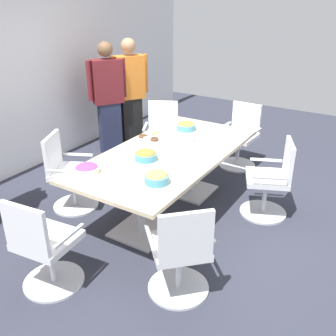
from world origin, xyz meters
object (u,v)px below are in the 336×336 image
(conference_table, at_px, (168,162))
(office_chair_1, at_px, (240,139))
(snack_bowl_chips_yellow, at_px, (186,126))
(donut_platter, at_px, (152,137))
(office_chair_4, at_px, (44,249))
(plate_stack, at_px, (187,140))
(office_chair_5, at_px, (180,255))
(snack_bowl_candy_mix, at_px, (87,168))
(snack_bowl_cookies, at_px, (157,177))
(person_standing_1, at_px, (108,98))
(office_chair_0, at_px, (271,183))
(office_chair_2, at_px, (162,137))
(snack_bowl_pretzels, at_px, (146,155))
(person_standing_2, at_px, (130,93))
(office_chair_3, at_px, (68,176))

(conference_table, xyz_separation_m, office_chair_1, (1.67, -0.21, -0.22))
(conference_table, xyz_separation_m, snack_bowl_chips_yellow, (0.76, 0.19, 0.18))
(conference_table, xyz_separation_m, donut_platter, (0.27, 0.40, 0.15))
(office_chair_4, bearing_deg, plate_stack, 77.63)
(office_chair_5, relative_size, snack_bowl_candy_mix, 3.60)
(snack_bowl_cookies, bearing_deg, person_standing_1, 49.47)
(office_chair_0, distance_m, office_chair_2, 1.95)
(office_chair_4, relative_size, snack_bowl_pretzels, 3.76)
(person_standing_2, bearing_deg, snack_bowl_candy_mix, 59.24)
(person_standing_1, bearing_deg, plate_stack, 102.76)
(office_chair_1, bearing_deg, person_standing_1, 21.39)
(office_chair_0, distance_m, snack_bowl_pretzels, 1.47)
(office_chair_4, height_order, plate_stack, office_chair_4)
(office_chair_4, xyz_separation_m, snack_bowl_cookies, (0.98, -0.51, 0.40))
(office_chair_5, bearing_deg, office_chair_0, 38.00)
(office_chair_0, distance_m, office_chair_5, 1.69)
(office_chair_3, distance_m, snack_bowl_chips_yellow, 1.61)
(office_chair_0, bearing_deg, donut_platter, 77.19)
(person_standing_1, bearing_deg, donut_platter, 92.46)
(office_chair_4, distance_m, person_standing_1, 3.13)
(office_chair_3, bearing_deg, person_standing_2, 169.52)
(snack_bowl_candy_mix, bearing_deg, office_chair_4, -165.54)
(person_standing_1, bearing_deg, office_chair_2, 129.84)
(person_standing_1, distance_m, snack_bowl_pretzels, 2.10)
(office_chair_1, xyz_separation_m, office_chair_3, (-2.22, 1.26, 0.00))
(conference_table, distance_m, office_chair_1, 1.70)
(office_chair_2, bearing_deg, office_chair_4, 75.31)
(conference_table, distance_m, office_chair_0, 1.20)
(person_standing_1, height_order, snack_bowl_cookies, person_standing_1)
(snack_bowl_chips_yellow, bearing_deg, person_standing_1, 79.75)
(office_chair_5, xyz_separation_m, person_standing_1, (2.16, 2.53, 0.49))
(person_standing_2, bearing_deg, snack_bowl_cookies, 74.09)
(office_chair_0, xyz_separation_m, office_chair_4, (-2.22, 1.25, 0.00))
(office_chair_0, height_order, snack_bowl_cookies, office_chair_0)
(snack_bowl_cookies, bearing_deg, conference_table, 23.82)
(office_chair_4, distance_m, snack_bowl_pretzels, 1.43)
(office_chair_1, distance_m, person_standing_2, 1.87)
(person_standing_1, bearing_deg, snack_bowl_cookies, 82.18)
(office_chair_1, height_order, office_chair_4, same)
(person_standing_2, bearing_deg, office_chair_1, 131.05)
(office_chair_1, relative_size, snack_bowl_cookies, 3.82)
(person_standing_1, distance_m, snack_bowl_cookies, 2.65)
(person_standing_2, xyz_separation_m, donut_platter, (-1.13, -1.17, -0.14))
(office_chair_3, bearing_deg, office_chair_4, 11.26)
(donut_platter, bearing_deg, office_chair_2, 25.11)
(office_chair_2, xyz_separation_m, snack_bowl_chips_yellow, (-0.39, -0.62, 0.40))
(office_chair_2, relative_size, plate_stack, 4.78)
(office_chair_1, bearing_deg, conference_table, 85.70)
(snack_bowl_cookies, xyz_separation_m, plate_stack, (1.10, 0.29, -0.03))
(donut_platter, height_order, plate_stack, donut_platter)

